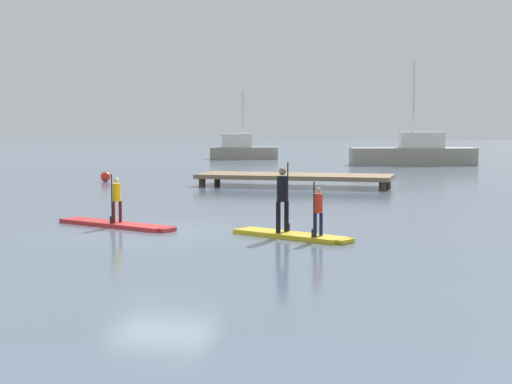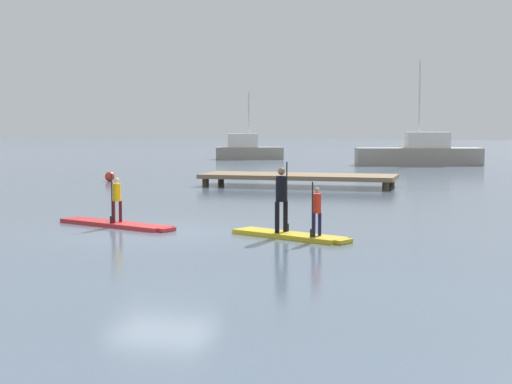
% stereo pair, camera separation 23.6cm
% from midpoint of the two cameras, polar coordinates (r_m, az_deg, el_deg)
% --- Properties ---
extents(ground_plane, '(240.00, 240.00, 0.00)m').
position_cam_midpoint_polar(ground_plane, '(19.48, -6.38, -2.91)').
color(ground_plane, slate).
extents(paddleboard_near, '(3.65, 1.90, 0.10)m').
position_cam_midpoint_polar(paddleboard_near, '(20.87, -9.61, -2.29)').
color(paddleboard_near, red).
rests_on(paddleboard_near, ground).
extents(paddler_child_solo, '(0.26, 0.39, 1.26)m').
position_cam_midpoint_polar(paddler_child_solo, '(20.78, -9.64, -0.37)').
color(paddler_child_solo, '#4C1419').
rests_on(paddler_child_solo, paddleboard_near).
extents(paddleboard_far, '(3.06, 1.86, 0.10)m').
position_cam_midpoint_polar(paddleboard_far, '(18.54, 2.90, -3.12)').
color(paddleboard_far, gold).
rests_on(paddleboard_far, ground).
extents(paddler_adult, '(0.36, 0.45, 1.64)m').
position_cam_midpoint_polar(paddler_adult, '(18.62, 2.20, -0.24)').
color(paddler_adult, black).
rests_on(paddler_adult, paddleboard_far).
extents(paddler_child_front, '(0.26, 0.37, 1.25)m').
position_cam_midpoint_polar(paddler_child_front, '(18.02, 4.73, -1.21)').
color(paddler_child_front, '#19194C').
rests_on(paddler_child_front, paddleboard_far).
extents(fishing_boat_white_large, '(8.23, 3.89, 6.71)m').
position_cam_midpoint_polar(fishing_boat_white_large, '(52.56, 11.80, 2.74)').
color(fishing_boat_white_large, '#9E9384').
rests_on(fishing_boat_white_large, ground).
extents(fishing_boat_green_midground, '(5.30, 2.92, 5.02)m').
position_cam_midpoint_polar(fishing_boat_green_midground, '(60.36, -0.48, 3.07)').
color(fishing_boat_green_midground, '#9E9384').
rests_on(fishing_boat_green_midground, ground).
extents(floating_dock, '(8.19, 2.71, 0.52)m').
position_cam_midpoint_polar(floating_dock, '(33.76, 3.26, 1.11)').
color(floating_dock, '#846B4C').
rests_on(floating_dock, ground).
extents(mooring_buoy_near, '(0.45, 0.45, 0.45)m').
position_cam_midpoint_polar(mooring_buoy_near, '(37.28, -10.25, 1.10)').
color(mooring_buoy_near, red).
rests_on(mooring_buoy_near, ground).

